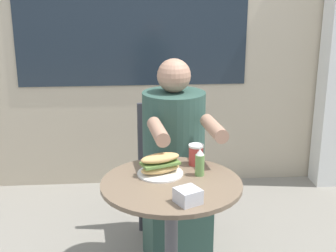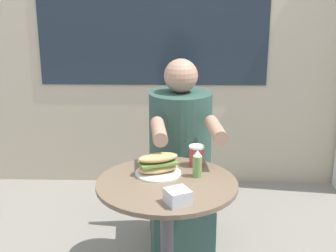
% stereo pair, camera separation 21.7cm
% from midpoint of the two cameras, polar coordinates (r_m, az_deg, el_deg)
% --- Properties ---
extents(storefront_wall, '(8.00, 0.09, 2.80)m').
position_cam_midpoint_polar(storefront_wall, '(3.63, -3.81, 14.25)').
color(storefront_wall, '#B7A88E').
rests_on(storefront_wall, ground_plane).
extents(cafe_table, '(0.62, 0.62, 0.74)m').
position_cam_midpoint_polar(cafe_table, '(2.16, -2.54, -11.92)').
color(cafe_table, brown).
rests_on(cafe_table, ground_plane).
extents(diner_chair, '(0.42, 0.42, 0.87)m').
position_cam_midpoint_polar(diner_chair, '(2.93, -2.18, -4.12)').
color(diner_chair, '#333338').
rests_on(diner_chair, ground_plane).
extents(seated_diner, '(0.39, 0.63, 1.20)m').
position_cam_midpoint_polar(seated_diner, '(2.61, -1.56, -6.80)').
color(seated_diner, '#2D4C42').
rests_on(seated_diner, ground_plane).
extents(sandwich_on_plate, '(0.21, 0.21, 0.10)m').
position_cam_midpoint_polar(sandwich_on_plate, '(2.13, -3.88, -4.87)').
color(sandwich_on_plate, white).
rests_on(sandwich_on_plate, cafe_table).
extents(drink_cup, '(0.07, 0.07, 0.10)m').
position_cam_midpoint_polar(drink_cup, '(2.23, 0.67, -3.55)').
color(drink_cup, '#B73D38').
rests_on(drink_cup, cafe_table).
extents(napkin_box, '(0.12, 0.12, 0.06)m').
position_cam_midpoint_polar(napkin_box, '(1.86, -0.91, -8.59)').
color(napkin_box, silver).
rests_on(napkin_box, cafe_table).
extents(condiment_bottle, '(0.04, 0.04, 0.13)m').
position_cam_midpoint_polar(condiment_bottle, '(2.11, 0.96, -4.54)').
color(condiment_bottle, '#66934C').
rests_on(condiment_bottle, cafe_table).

